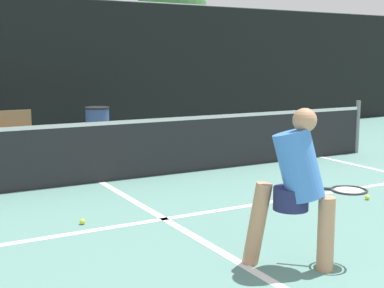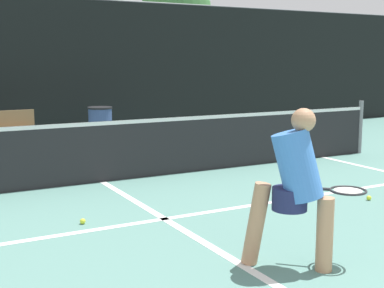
{
  "view_description": "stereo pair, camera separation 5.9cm",
  "coord_description": "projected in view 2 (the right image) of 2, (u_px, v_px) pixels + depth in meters",
  "views": [
    {
      "loc": [
        -2.72,
        -0.27,
        1.89
      ],
      "look_at": [
        0.17,
        4.92,
        0.95
      ],
      "focal_mm": 50.0,
      "sensor_mm": 36.0,
      "label": 1
    },
    {
      "loc": [
        -2.67,
        -0.3,
        1.89
      ],
      "look_at": [
        0.17,
        4.92,
        0.95
      ],
      "focal_mm": 50.0,
      "sensor_mm": 36.0,
      "label": 2
    }
  ],
  "objects": [
    {
      "name": "player_practicing",
      "position": [
        295.0,
        184.0,
        4.79
      ],
      "size": [
        1.15,
        0.77,
        1.48
      ],
      "rotation": [
        0.0,
        0.0,
        -0.76
      ],
      "color": "tan",
      "rests_on": "ground"
    },
    {
      "name": "tennis_ball_scattered_5",
      "position": [
        369.0,
        198.0,
        7.26
      ],
      "size": [
        0.07,
        0.07,
        0.07
      ],
      "primitive_type": "sphere",
      "color": "#D1E033",
      "rests_on": "ground"
    },
    {
      "name": "court_center_mark",
      "position": [
        186.0,
        232.0,
        5.92
      ],
      "size": [
        0.1,
        5.6,
        0.01
      ],
      "primitive_type": "cube",
      "color": "white",
      "rests_on": "ground"
    },
    {
      "name": "tree_east",
      "position": [
        29.0,
        9.0,
        16.12
      ],
      "size": [
        3.4,
        3.4,
        3.89
      ],
      "color": "brown",
      "rests_on": "ground"
    },
    {
      "name": "fence_back",
      "position": [
        32.0,
        70.0,
        12.19
      ],
      "size": [
        24.0,
        0.06,
        3.32
      ],
      "color": "black",
      "rests_on": "ground"
    },
    {
      "name": "court_service_line",
      "position": [
        165.0,
        219.0,
        6.4
      ],
      "size": [
        8.25,
        0.1,
        0.01
      ],
      "primitive_type": "cube",
      "color": "white",
      "rests_on": "ground"
    },
    {
      "name": "courtside_bench",
      "position": [
        0.0,
        131.0,
        10.82
      ],
      "size": [
        1.48,
        0.44,
        0.86
      ],
      "rotation": [
        0.0,
        0.0,
        0.04
      ],
      "color": "olive",
      "rests_on": "ground"
    },
    {
      "name": "trash_bin",
      "position": [
        100.0,
        126.0,
        11.87
      ],
      "size": [
        0.54,
        0.54,
        0.86
      ],
      "color": "#384C7F",
      "rests_on": "ground"
    },
    {
      "name": "net",
      "position": [
        101.0,
        150.0,
        8.28
      ],
      "size": [
        11.09,
        0.09,
        1.07
      ],
      "color": "slate",
      "rests_on": "ground"
    },
    {
      "name": "tree_west",
      "position": [
        176.0,
        12.0,
        24.48
      ],
      "size": [
        3.25,
        3.25,
        5.72
      ],
      "color": "brown",
      "rests_on": "ground"
    },
    {
      "name": "tennis_ball_scattered_3",
      "position": [
        83.0,
        221.0,
        6.2
      ],
      "size": [
        0.07,
        0.07,
        0.07
      ],
      "primitive_type": "sphere",
      "color": "#D1E033",
      "rests_on": "ground"
    }
  ]
}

